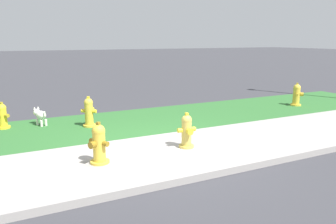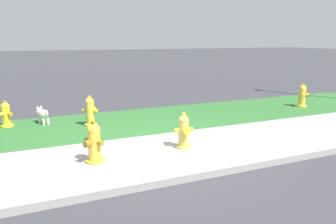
% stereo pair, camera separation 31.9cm
% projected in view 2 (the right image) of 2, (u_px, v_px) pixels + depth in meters
% --- Properties ---
extents(ground_plane, '(120.00, 120.00, 0.00)m').
position_uv_depth(ground_plane, '(164.00, 153.00, 6.20)').
color(ground_plane, '#38383D').
extents(sidewalk_pavement, '(18.00, 2.37, 0.01)m').
position_uv_depth(sidewalk_pavement, '(164.00, 153.00, 6.19)').
color(sidewalk_pavement, '#9E9993').
rests_on(sidewalk_pavement, ground).
extents(grass_verge, '(18.00, 2.78, 0.01)m').
position_uv_depth(grass_verge, '(125.00, 122.00, 8.50)').
color(grass_verge, '#2D662D').
rests_on(grass_verge, ground).
extents(street_curb, '(18.00, 0.16, 0.12)m').
position_uv_depth(street_curb, '(195.00, 175.00, 5.05)').
color(street_curb, '#9E9993').
rests_on(street_curb, ground).
extents(fire_hydrant_at_driveway, '(0.37, 0.38, 0.74)m').
position_uv_depth(fire_hydrant_at_driveway, '(94.00, 143.00, 5.66)').
color(fire_hydrant_at_driveway, gold).
rests_on(fire_hydrant_at_driveway, ground).
extents(fire_hydrant_far_end, '(0.35, 0.35, 0.65)m').
position_uv_depth(fire_hydrant_far_end, '(6.00, 115.00, 7.99)').
color(fire_hydrant_far_end, yellow).
rests_on(fire_hydrant_far_end, ground).
extents(fire_hydrant_near_corner, '(0.36, 0.36, 0.74)m').
position_uv_depth(fire_hydrant_near_corner, '(302.00, 96.00, 10.35)').
color(fire_hydrant_near_corner, gold).
rests_on(fire_hydrant_near_corner, ground).
extents(fire_hydrant_mid_block, '(0.36, 0.35, 0.75)m').
position_uv_depth(fire_hydrant_mid_block, '(90.00, 111.00, 8.09)').
color(fire_hydrant_mid_block, gold).
rests_on(fire_hydrant_mid_block, ground).
extents(fire_hydrant_across_street, '(0.38, 0.35, 0.71)m').
position_uv_depth(fire_hydrant_across_street, '(184.00, 131.00, 6.42)').
color(fire_hydrant_across_street, gold).
rests_on(fire_hydrant_across_street, ground).
extents(small_white_dog, '(0.32, 0.50, 0.45)m').
position_uv_depth(small_white_dog, '(43.00, 114.00, 8.27)').
color(small_white_dog, silver).
rests_on(small_white_dog, ground).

